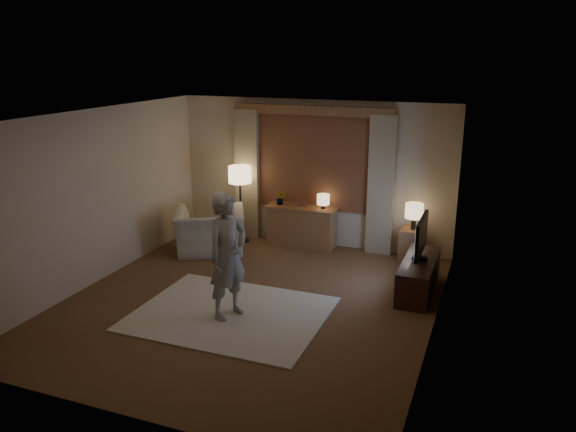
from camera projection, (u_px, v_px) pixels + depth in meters
The scene contains 13 objects.
room at pixel (263, 202), 7.96m from camera, with size 5.04×5.54×2.64m.
rug at pixel (231, 314), 7.53m from camera, with size 2.50×2.00×0.02m, color beige.
sideboard at pixel (301, 228), 10.07m from camera, with size 1.20×0.40×0.70m, color brown.
picture_frame at pixel (302, 203), 9.94m from camera, with size 0.16×0.02×0.20m, color brown.
plant at pixel (281, 199), 10.06m from camera, with size 0.17×0.13×0.30m, color #999999.
table_lamp_sideboard at pixel (323, 200), 9.77m from camera, with size 0.22×0.22×0.30m.
floor_lamp at pixel (240, 179), 10.10m from camera, with size 0.41×0.41×1.41m.
armchair at pixel (210, 231), 9.76m from camera, with size 1.18×1.03×0.76m, color beige.
side_table at pixel (412, 245), 9.36m from camera, with size 0.40×0.40×0.56m, color brown.
table_lamp_side at pixel (414, 212), 9.19m from camera, with size 0.30×0.30×0.44m.
tv_stand at pixel (419, 276), 8.16m from camera, with size 0.45×1.40×0.50m, color black.
tv at pixel (421, 237), 7.99m from camera, with size 0.22×0.89×0.64m.
person at pixel (228, 256), 7.23m from camera, with size 0.61×0.40×1.68m, color #9F9993.
Camera 1 is at (3.10, -6.54, 3.40)m, focal length 35.00 mm.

